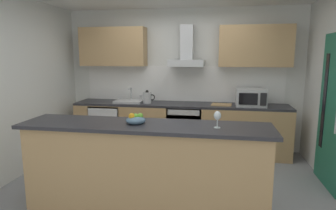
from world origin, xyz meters
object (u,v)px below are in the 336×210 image
Objects in this scene: kettle at (147,97)px; wine_glass at (217,116)px; oven at (185,128)px; microwave at (251,97)px; sink at (129,101)px; refrigerator at (109,127)px; fruit_bowl at (136,120)px; range_hood at (187,53)px; chopping_board at (222,105)px.

wine_glass is at bearing -58.41° from kettle.
oven is 2.77× the size of kettle.
microwave is 2.16m from sink.
fruit_bowl is (1.12, -2.03, 0.63)m from refrigerator.
refrigerator is 0.65m from sink.
oven is at bearing 0.11° from refrigerator.
sink is (-2.16, 0.04, -0.12)m from microwave.
range_hood is 2.12× the size of chopping_board.
sink is at bearing 1.93° from refrigerator.
refrigerator is (-1.45, -0.00, -0.03)m from oven.
sink is at bearing 127.60° from wine_glass.
fruit_bowl reaches higher than refrigerator.
microwave is 1.73× the size of kettle.
sink reaches higher than kettle.
wine_glass reaches higher than refrigerator.
oven is 0.78m from chopping_board.
wine_glass is at bearing -45.82° from refrigerator.
kettle is 1.31× the size of fruit_bowl.
kettle is (0.76, -0.03, 0.58)m from refrigerator.
wine_glass reaches higher than kettle.
sink is 2.64m from wine_glass.
refrigerator is at bearing 118.88° from fruit_bowl.
range_hood reaches higher than chopping_board.
range_hood is 4.05× the size of wine_glass.
fruit_bowl is (-0.33, -2.16, -0.73)m from range_hood.
chopping_board is at bearing -1.19° from sink.
microwave is at bearing 74.92° from wine_glass.
refrigerator is at bearing 177.66° from kettle.
range_hood is at bearing 166.41° from chopping_board.
sink is at bearing -173.50° from range_hood.
microwave is 2.27× the size of fruit_bowl.
oven is at bearing -0.61° from sink.
refrigerator is 1.18× the size of range_hood.
microwave reaches higher than sink.
oven is at bearing 80.83° from fruit_bowl.
fruit_bowl is at bearing 177.25° from wine_glass.
oven is 0.88m from kettle.
chopping_board is (2.08, -0.02, 0.49)m from refrigerator.
kettle is (-0.69, -0.03, 0.55)m from oven.
fruit_bowl is at bearing -79.77° from kettle.
sink reaches higher than fruit_bowl.
range_hood is (0.00, 0.13, 1.33)m from oven.
microwave is 1.47× the size of chopping_board.
range_hood reaches higher than microwave.
wine_glass reaches higher than oven.
refrigerator is 3.86× the size of fruit_bowl.
sink reaches higher than chopping_board.
microwave is at bearing -8.01° from range_hood.
microwave is 2.47m from fruit_bowl.
wine_glass is at bearing -52.40° from sink.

